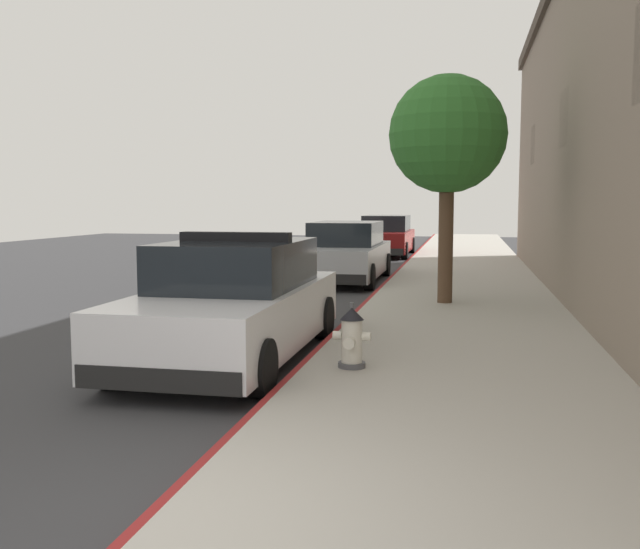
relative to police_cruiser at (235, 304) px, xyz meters
name	(u,v)px	position (x,y,z in m)	size (l,w,h in m)	color
ground_plane	(169,307)	(-3.06, 4.86, -0.84)	(35.12, 60.00, 0.20)	#353538
sidewalk_pavement	(464,307)	(2.94, 4.86, -0.66)	(3.64, 60.00, 0.16)	#ADA89E
curb_painted_edge	(367,304)	(1.08, 4.86, -0.66)	(0.08, 60.00, 0.16)	maroon
police_cruiser	(235,304)	(0.00, 0.00, 0.00)	(1.94, 4.84, 1.68)	white
parked_car_silver_ahead	(346,253)	(-0.11, 9.47, 0.00)	(1.94, 4.84, 1.56)	#B2B5BA
parked_car_dark_far	(386,237)	(-0.08, 18.72, 0.00)	(1.94, 4.84, 1.56)	maroon
fire_hydrant	(352,338)	(1.69, -0.83, -0.24)	(0.44, 0.40, 0.76)	#4C4C51
street_tree	(448,136)	(2.58, 4.88, 2.56)	(2.21, 2.21, 4.28)	brown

